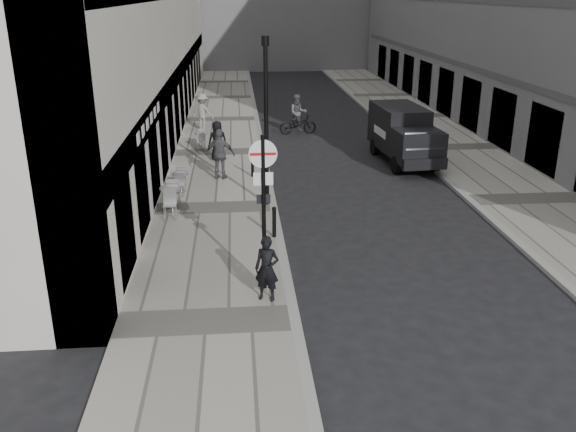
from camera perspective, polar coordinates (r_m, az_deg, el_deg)
name	(u,v)px	position (r m, az deg, el deg)	size (l,w,h in m)	color
ground	(309,395)	(11.81, 1.93, -16.43)	(120.00, 120.00, 0.00)	black
sidewalk	(219,153)	(28.27, -6.43, 5.89)	(4.00, 60.00, 0.12)	#A6A096
far_sidewalk	(453,148)	(30.04, 15.15, 6.17)	(4.00, 60.00, 0.12)	#A6A096
walking_man	(267,269)	(14.39, -1.99, -4.95)	(0.58, 0.38, 1.60)	black
sign_post	(263,193)	(14.32, -2.31, 2.15)	(0.66, 0.10, 3.87)	black
lamppost	(266,114)	(20.32, -2.06, 9.50)	(0.25, 0.25, 5.61)	black
bollard_near	(252,166)	(24.17, -3.34, 4.69)	(0.11, 0.11, 0.86)	black
bollard_far	(274,223)	(18.14, -1.30, -0.65)	(0.12, 0.12, 0.89)	black
panel_van	(403,132)	(26.96, 10.75, 7.70)	(2.18, 5.09, 2.34)	black
cyclist	(298,119)	(32.03, 0.93, 9.09)	(1.97, 0.87, 2.06)	black
pedestrian_a	(220,154)	(23.83, -6.37, 5.76)	(1.16, 0.48, 1.98)	#4F4F53
pedestrian_b	(203,112)	(32.75, -7.99, 9.64)	(1.24, 0.71, 1.92)	gray
pedestrian_c	(218,140)	(26.71, -6.61, 7.04)	(0.83, 0.54, 1.70)	black
cafe_table_near	(180,181)	(22.64, -10.03, 3.27)	(0.63, 1.42, 0.81)	#ACACAF
cafe_table_mid	(172,198)	(20.53, -10.83, 1.69)	(0.77, 1.75, 1.00)	#BBBBBD
cafe_table_far	(202,139)	(28.96, -8.09, 7.14)	(0.65, 1.46, 0.83)	#B2B2B4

